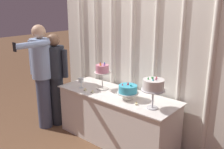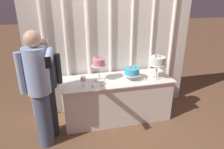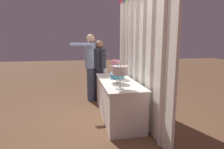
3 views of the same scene
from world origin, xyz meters
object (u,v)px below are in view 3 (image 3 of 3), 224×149
object	(u,v)px
cake_table	(117,99)
cake_display_leftmost	(116,64)
tealight_near_left	(105,78)
cake_display_rightmost	(120,71)
wine_glass	(105,70)
guest_man_pink_jacket	(100,68)
tealight_near_right	(115,85)
cake_display_center	(117,76)
guest_girl_blue_dress	(91,64)
tealight_far_left	(104,76)

from	to	relation	value
cake_table	cake_display_leftmost	size ratio (longest dim) A/B	4.41
tealight_near_left	cake_display_rightmost	bearing A→B (deg)	5.29
wine_glass	guest_man_pink_jacket	bearing A→B (deg)	-173.77
tealight_near_left	tealight_near_right	size ratio (longest dim) A/B	1.08
cake_display_center	guest_girl_blue_dress	distance (m)	1.46
guest_man_pink_jacket	tealight_near_left	bearing A→B (deg)	1.40
cake_display_rightmost	tealight_far_left	world-z (taller)	cake_display_rightmost
cake_display_leftmost	guest_man_pink_jacket	world-z (taller)	guest_man_pink_jacket
tealight_far_left	cake_display_leftmost	bearing A→B (deg)	57.29
cake_display_center	guest_man_pink_jacket	bearing A→B (deg)	-173.22
tealight_near_left	cake_display_leftmost	bearing A→B (deg)	90.57
tealight_near_left	guest_girl_blue_dress	bearing A→B (deg)	-164.73
cake_table	cake_display_rightmost	distance (m)	0.93
tealight_far_left	guest_girl_blue_dress	world-z (taller)	guest_girl_blue_dress
cake_display_leftmost	guest_man_pink_jacket	distance (m)	0.87
cake_table	cake_display_center	bearing A→B (deg)	-12.20
cake_display_rightmost	guest_girl_blue_dress	xyz separation A→B (m)	(-1.82, -0.33, -0.09)
wine_glass	guest_man_pink_jacket	size ratio (longest dim) A/B	0.10
cake_table	cake_display_leftmost	distance (m)	0.72
cake_display_center	guest_girl_blue_dress	bearing A→B (deg)	-164.89
wine_glass	guest_girl_blue_dress	world-z (taller)	guest_girl_blue_dress
cake_display_center	tealight_near_left	bearing A→B (deg)	-165.15
cake_display_center	cake_display_rightmost	size ratio (longest dim) A/B	0.74
cake_display_center	wine_glass	distance (m)	0.81
cake_display_rightmost	guest_man_pink_jacket	distance (m)	1.77
cake_display_rightmost	cake_display_center	bearing A→B (deg)	172.78
cake_display_leftmost	wine_glass	size ratio (longest dim) A/B	2.66
tealight_near_right	guest_man_pink_jacket	world-z (taller)	guest_man_pink_jacket
tealight_near_left	tealight_near_right	world-z (taller)	same
wine_glass	tealight_near_right	world-z (taller)	wine_glass
cake_display_center	tealight_near_right	distance (m)	0.26
guest_man_pink_jacket	wine_glass	bearing A→B (deg)	6.23
guest_girl_blue_dress	cake_table	bearing A→B (deg)	20.20
cake_display_center	guest_girl_blue_dress	size ratio (longest dim) A/B	0.18
guest_man_pink_jacket	cake_display_leftmost	bearing A→B (deg)	16.13
cake_display_rightmost	tealight_near_right	world-z (taller)	cake_display_rightmost
guest_man_pink_jacket	guest_girl_blue_dress	world-z (taller)	guest_girl_blue_dress
cake_table	tealight_near_left	size ratio (longest dim) A/B	35.33
cake_table	tealight_far_left	distance (m)	0.61
wine_glass	tealight_far_left	size ratio (longest dim) A/B	3.00
cake_display_rightmost	tealight_far_left	bearing A→B (deg)	-175.11
tealight_near_right	guest_man_pink_jacket	size ratio (longest dim) A/B	0.03
tealight_near_left	tealight_far_left	bearing A→B (deg)	-177.74
cake_display_rightmost	cake_display_leftmost	bearing A→B (deg)	172.28
guest_girl_blue_dress	guest_man_pink_jacket	bearing A→B (deg)	73.92
cake_display_center	cake_table	bearing A→B (deg)	167.80
guest_girl_blue_dress	cake_display_rightmost	bearing A→B (deg)	10.18
cake_display_leftmost	cake_table	bearing A→B (deg)	-4.77
cake_display_center	tealight_far_left	xyz separation A→B (m)	(-0.67, -0.15, -0.12)
tealight_near_left	guest_man_pink_jacket	world-z (taller)	guest_man_pink_jacket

